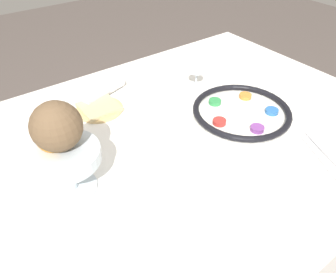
{
  "coord_description": "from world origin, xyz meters",
  "views": [
    {
      "loc": [
        0.49,
        0.62,
        1.37
      ],
      "look_at": [
        0.05,
        0.03,
        0.79
      ],
      "focal_mm": 35.0,
      "sensor_mm": 36.0,
      "label": 1
    }
  ],
  "objects_px": {
    "orange_fruit": "(53,137)",
    "cup_mid": "(197,150)",
    "fruit_stand": "(66,161)",
    "coconut": "(56,125)",
    "bread_plate": "(99,108)",
    "wine_glass": "(197,66)",
    "napkin_roll": "(103,90)",
    "seder_plate": "(241,112)"
  },
  "relations": [
    {
      "from": "seder_plate",
      "to": "wine_glass",
      "type": "distance_m",
      "value": 0.25
    },
    {
      "from": "fruit_stand",
      "to": "coconut",
      "type": "xyz_separation_m",
      "value": [
        -0.0,
        -0.02,
        0.09
      ]
    },
    {
      "from": "cup_mid",
      "to": "orange_fruit",
      "type": "bearing_deg",
      "value": -19.83
    },
    {
      "from": "wine_glass",
      "to": "coconut",
      "type": "bearing_deg",
      "value": 17.97
    },
    {
      "from": "wine_glass",
      "to": "bread_plate",
      "type": "height_order",
      "value": "wine_glass"
    },
    {
      "from": "wine_glass",
      "to": "coconut",
      "type": "xyz_separation_m",
      "value": [
        0.58,
        0.19,
        0.1
      ]
    },
    {
      "from": "seder_plate",
      "to": "fruit_stand",
      "type": "relative_size",
      "value": 1.88
    },
    {
      "from": "fruit_stand",
      "to": "seder_plate",
      "type": "bearing_deg",
      "value": 177.42
    },
    {
      "from": "orange_fruit",
      "to": "cup_mid",
      "type": "bearing_deg",
      "value": 160.17
    },
    {
      "from": "orange_fruit",
      "to": "bread_plate",
      "type": "xyz_separation_m",
      "value": [
        -0.23,
        -0.27,
        -0.16
      ]
    },
    {
      "from": "fruit_stand",
      "to": "orange_fruit",
      "type": "relative_size",
      "value": 2.27
    },
    {
      "from": "fruit_stand",
      "to": "cup_mid",
      "type": "xyz_separation_m",
      "value": [
        -0.32,
        0.11,
        -0.06
      ]
    },
    {
      "from": "bread_plate",
      "to": "napkin_roll",
      "type": "height_order",
      "value": "napkin_roll"
    },
    {
      "from": "napkin_roll",
      "to": "seder_plate",
      "type": "bearing_deg",
      "value": 129.12
    },
    {
      "from": "napkin_roll",
      "to": "bread_plate",
      "type": "bearing_deg",
      "value": 53.99
    },
    {
      "from": "seder_plate",
      "to": "fruit_stand",
      "type": "distance_m",
      "value": 0.59
    },
    {
      "from": "coconut",
      "to": "cup_mid",
      "type": "height_order",
      "value": "coconut"
    },
    {
      "from": "wine_glass",
      "to": "orange_fruit",
      "type": "bearing_deg",
      "value": 18.27
    },
    {
      "from": "coconut",
      "to": "bread_plate",
      "type": "relative_size",
      "value": 0.75
    },
    {
      "from": "orange_fruit",
      "to": "wine_glass",
      "type": "bearing_deg",
      "value": -161.73
    },
    {
      "from": "seder_plate",
      "to": "fruit_stand",
      "type": "bearing_deg",
      "value": -2.58
    },
    {
      "from": "fruit_stand",
      "to": "orange_fruit",
      "type": "height_order",
      "value": "orange_fruit"
    },
    {
      "from": "bread_plate",
      "to": "cup_mid",
      "type": "relative_size",
      "value": 2.05
    },
    {
      "from": "orange_fruit",
      "to": "cup_mid",
      "type": "distance_m",
      "value": 0.37
    },
    {
      "from": "cup_mid",
      "to": "coconut",
      "type": "bearing_deg",
      "value": -22.04
    },
    {
      "from": "fruit_stand",
      "to": "napkin_roll",
      "type": "height_order",
      "value": "fruit_stand"
    },
    {
      "from": "fruit_stand",
      "to": "bread_plate",
      "type": "height_order",
      "value": "fruit_stand"
    },
    {
      "from": "wine_glass",
      "to": "cup_mid",
      "type": "height_order",
      "value": "wine_glass"
    },
    {
      "from": "seder_plate",
      "to": "wine_glass",
      "type": "xyz_separation_m",
      "value": [
        -0.0,
        -0.24,
        0.07
      ]
    },
    {
      "from": "wine_glass",
      "to": "cup_mid",
      "type": "relative_size",
      "value": 1.57
    },
    {
      "from": "seder_plate",
      "to": "napkin_roll",
      "type": "distance_m",
      "value": 0.49
    },
    {
      "from": "bread_plate",
      "to": "cup_mid",
      "type": "xyz_separation_m",
      "value": [
        -0.1,
        0.39,
        0.03
      ]
    },
    {
      "from": "cup_mid",
      "to": "seder_plate",
      "type": "bearing_deg",
      "value": -162.94
    },
    {
      "from": "seder_plate",
      "to": "orange_fruit",
      "type": "distance_m",
      "value": 0.62
    },
    {
      "from": "orange_fruit",
      "to": "coconut",
      "type": "distance_m",
      "value": 0.03
    },
    {
      "from": "bread_plate",
      "to": "wine_glass",
      "type": "bearing_deg",
      "value": 169.11
    },
    {
      "from": "orange_fruit",
      "to": "cup_mid",
      "type": "height_order",
      "value": "orange_fruit"
    },
    {
      "from": "wine_glass",
      "to": "bread_plate",
      "type": "relative_size",
      "value": 0.77
    },
    {
      "from": "coconut",
      "to": "cup_mid",
      "type": "xyz_separation_m",
      "value": [
        -0.32,
        0.13,
        -0.15
      ]
    },
    {
      "from": "bread_plate",
      "to": "napkin_roll",
      "type": "xyz_separation_m",
      "value": [
        -0.05,
        -0.07,
        0.02
      ]
    },
    {
      "from": "orange_fruit",
      "to": "coconut",
      "type": "bearing_deg",
      "value": -151.02
    },
    {
      "from": "seder_plate",
      "to": "napkin_roll",
      "type": "height_order",
      "value": "napkin_roll"
    }
  ]
}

